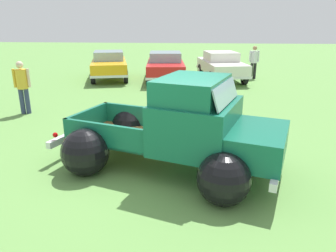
% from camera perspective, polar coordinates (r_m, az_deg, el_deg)
% --- Properties ---
extents(ground_plane, '(80.00, 80.00, 0.00)m').
position_cam_1_polar(ground_plane, '(6.79, -0.39, -7.13)').
color(ground_plane, '#609347').
extents(vintage_pickup_truck, '(4.99, 3.80, 1.96)m').
position_cam_1_polar(vintage_pickup_truck, '(6.36, 2.80, -1.55)').
color(vintage_pickup_truck, black).
rests_on(vintage_pickup_truck, ground).
extents(show_car_0, '(2.79, 4.58, 1.43)m').
position_cam_1_polar(show_car_0, '(17.34, -10.54, 10.92)').
color(show_car_0, black).
rests_on(show_car_0, ground).
extents(show_car_1, '(2.29, 4.50, 1.43)m').
position_cam_1_polar(show_car_1, '(16.52, -0.47, 10.88)').
color(show_car_1, black).
rests_on(show_car_1, ground).
extents(show_car_2, '(2.55, 4.46, 1.43)m').
position_cam_1_polar(show_car_2, '(16.89, 9.55, 10.79)').
color(show_car_2, black).
rests_on(show_car_2, ground).
extents(spectator_0, '(0.54, 0.38, 1.71)m').
position_cam_1_polar(spectator_0, '(17.63, 15.20, 11.36)').
color(spectator_0, black).
rests_on(spectator_0, ground).
extents(spectator_1, '(0.54, 0.41, 1.72)m').
position_cam_1_polar(spectator_1, '(11.37, -24.73, 6.85)').
color(spectator_1, navy).
rests_on(spectator_1, ground).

